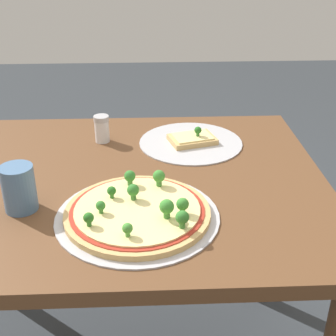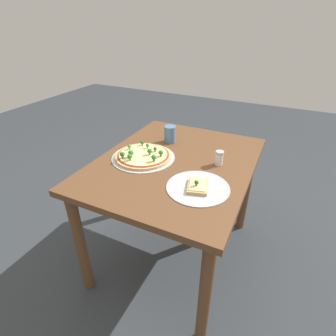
{
  "view_description": "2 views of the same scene",
  "coord_description": "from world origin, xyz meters",
  "px_view_note": "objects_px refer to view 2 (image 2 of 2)",
  "views": [
    {
      "loc": [
        -0.07,
        1.07,
        1.33
      ],
      "look_at": [
        -0.12,
        -0.01,
        0.77
      ],
      "focal_mm": 50.0,
      "sensor_mm": 36.0,
      "label": 1
    },
    {
      "loc": [
        -1.21,
        -0.53,
        1.47
      ],
      "look_at": [
        -0.12,
        -0.01,
        0.77
      ],
      "focal_mm": 28.0,
      "sensor_mm": 36.0,
      "label": 2
    }
  ],
  "objects_px": {
    "drinking_cup": "(170,134)",
    "dining_table": "(175,176)",
    "pizza_tray_slice": "(198,187)",
    "pizza_tray_whole": "(143,156)",
    "condiment_shaker": "(219,158)"
  },
  "relations": [
    {
      "from": "pizza_tray_whole",
      "to": "pizza_tray_slice",
      "type": "relative_size",
      "value": 1.19
    },
    {
      "from": "dining_table",
      "to": "pizza_tray_slice",
      "type": "xyz_separation_m",
      "value": [
        -0.2,
        -0.21,
        0.11
      ]
    },
    {
      "from": "pizza_tray_whole",
      "to": "pizza_tray_slice",
      "type": "xyz_separation_m",
      "value": [
        -0.16,
        -0.4,
        -0.01
      ]
    },
    {
      "from": "pizza_tray_whole",
      "to": "pizza_tray_slice",
      "type": "bearing_deg",
      "value": -111.4
    },
    {
      "from": "dining_table",
      "to": "drinking_cup",
      "type": "distance_m",
      "value": 0.31
    },
    {
      "from": "drinking_cup",
      "to": "dining_table",
      "type": "bearing_deg",
      "value": -147.91
    },
    {
      "from": "drinking_cup",
      "to": "condiment_shaker",
      "type": "relative_size",
      "value": 1.33
    },
    {
      "from": "dining_table",
      "to": "drinking_cup",
      "type": "height_order",
      "value": "drinking_cup"
    },
    {
      "from": "dining_table",
      "to": "pizza_tray_slice",
      "type": "bearing_deg",
      "value": -134.0
    },
    {
      "from": "dining_table",
      "to": "pizza_tray_slice",
      "type": "height_order",
      "value": "pizza_tray_slice"
    },
    {
      "from": "dining_table",
      "to": "pizza_tray_slice",
      "type": "distance_m",
      "value": 0.31
    },
    {
      "from": "pizza_tray_whole",
      "to": "drinking_cup",
      "type": "distance_m",
      "value": 0.28
    },
    {
      "from": "pizza_tray_slice",
      "to": "dining_table",
      "type": "bearing_deg",
      "value": 46.0
    },
    {
      "from": "dining_table",
      "to": "drinking_cup",
      "type": "relative_size",
      "value": 9.75
    },
    {
      "from": "drinking_cup",
      "to": "condiment_shaker",
      "type": "bearing_deg",
      "value": -112.64
    }
  ]
}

